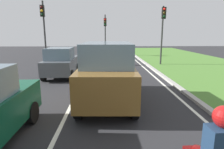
# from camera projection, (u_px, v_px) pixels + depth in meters

# --- Properties ---
(ground_plane) EXTENTS (60.00, 60.00, 0.00)m
(ground_plane) POSITION_uv_depth(u_px,v_px,m) (96.00, 77.00, 11.69)
(ground_plane) COLOR #262628
(lane_line_center) EXTENTS (0.12, 32.00, 0.01)m
(lane_line_center) POSITION_uv_depth(u_px,v_px,m) (85.00, 77.00, 11.67)
(lane_line_center) COLOR silver
(lane_line_center) RESTS_ON ground
(lane_line_right_edge) EXTENTS (0.12, 32.00, 0.01)m
(lane_line_right_edge) POSITION_uv_depth(u_px,v_px,m) (154.00, 76.00, 11.81)
(lane_line_right_edge) COLOR silver
(lane_line_right_edge) RESTS_ON ground
(curb_right) EXTENTS (0.24, 48.00, 0.12)m
(curb_right) POSITION_uv_depth(u_px,v_px,m) (162.00, 75.00, 11.81)
(curb_right) COLOR #9E9B93
(curb_right) RESTS_ON ground
(car_suv_ahead) EXTENTS (2.10, 4.56, 2.28)m
(car_suv_ahead) POSITION_uv_depth(u_px,v_px,m) (107.00, 72.00, 7.17)
(car_suv_ahead) COLOR brown
(car_suv_ahead) RESTS_ON ground
(car_hatchback_far) EXTENTS (1.79, 3.73, 1.78)m
(car_hatchback_far) POSITION_uv_depth(u_px,v_px,m) (61.00, 62.00, 11.69)
(car_hatchback_far) COLOR #474C51
(car_hatchback_far) RESTS_ON ground
(rider_person) EXTENTS (0.51, 0.41, 1.16)m
(rider_person) POSITION_uv_depth(u_px,v_px,m) (221.00, 147.00, 2.37)
(rider_person) COLOR #192D47
(rider_person) RESTS_ON ground
(traffic_light_near_right) EXTENTS (0.32, 0.50, 4.80)m
(traffic_light_near_right) POSITION_uv_depth(u_px,v_px,m) (163.00, 25.00, 15.45)
(traffic_light_near_right) COLOR #2D2D2D
(traffic_light_near_right) RESTS_ON ground
(traffic_light_overhead_left) EXTENTS (0.32, 0.50, 5.25)m
(traffic_light_overhead_left) POSITION_uv_depth(u_px,v_px,m) (44.00, 23.00, 15.63)
(traffic_light_overhead_left) COLOR #2D2D2D
(traffic_light_overhead_left) RESTS_ON ground
(traffic_light_far_median) EXTENTS (0.32, 0.50, 4.79)m
(traffic_light_far_median) POSITION_uv_depth(u_px,v_px,m) (105.00, 29.00, 22.17)
(traffic_light_far_median) COLOR #2D2D2D
(traffic_light_far_median) RESTS_ON ground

